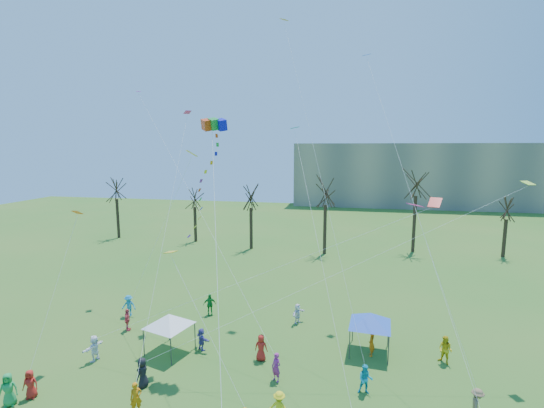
% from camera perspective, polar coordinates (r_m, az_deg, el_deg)
% --- Properties ---
extents(distant_building, '(60.00, 14.00, 15.00)m').
position_cam_1_polar(distant_building, '(98.51, 21.48, 4.11)').
color(distant_building, gray).
rests_on(distant_building, ground).
extents(bare_tree_row, '(69.25, 9.53, 11.95)m').
position_cam_1_polar(bare_tree_row, '(51.84, 8.94, 0.75)').
color(bare_tree_row, black).
rests_on(bare_tree_row, ground).
extents(big_box_kite, '(2.98, 6.23, 17.33)m').
position_cam_1_polar(big_box_kite, '(24.26, -9.67, 2.35)').
color(big_box_kite, red).
rests_on(big_box_kite, ground).
extents(canopy_tent_white, '(3.56, 3.56, 2.78)m').
position_cam_1_polar(canopy_tent_white, '(27.91, -15.25, -16.48)').
color(canopy_tent_white, '#3F3F44').
rests_on(canopy_tent_white, ground).
extents(canopy_tent_blue, '(3.81, 3.81, 2.87)m').
position_cam_1_polar(canopy_tent_blue, '(27.80, 14.58, -16.40)').
color(canopy_tent_blue, '#3F3F44').
rests_on(canopy_tent_blue, ground).
extents(festival_crowd, '(25.69, 14.26, 1.86)m').
position_cam_1_polar(festival_crowd, '(25.80, -5.18, -22.15)').
color(festival_crowd, red).
rests_on(festival_crowd, ground).
extents(small_kites_aloft, '(31.30, 17.75, 33.48)m').
position_cam_1_polar(small_kites_aloft, '(25.76, 1.23, 6.43)').
color(small_kites_aloft, '#FF520D').
rests_on(small_kites_aloft, ground).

